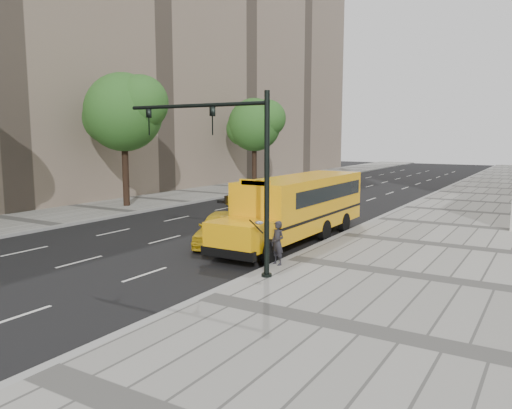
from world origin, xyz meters
The scene contains 13 objects.
ground centered at (0.00, 0.00, 0.00)m, with size 140.00×140.00×0.00m, color black.
sidewalk_museum centered at (12.00, 0.00, 0.07)m, with size 12.00×140.00×0.15m, color gray.
sidewalk_far centered at (-11.00, 0.00, 0.07)m, with size 6.00×140.00×0.15m, color gray.
curb_museum centered at (6.00, 0.00, 0.07)m, with size 0.30×140.00×0.15m, color gray.
curb_far centered at (-8.00, 0.00, 0.07)m, with size 0.30×140.00×0.15m, color gray.
building_far centered at (-19.00, 10.00, 16.00)m, with size 10.00×80.00×32.00m, color gray.
tree_b centered at (-10.40, 1.77, 6.55)m, with size 5.93×5.27×9.15m.
tree_c centered at (-10.40, 18.68, 6.04)m, with size 5.72×5.08×8.54m.
school_bus centered at (4.50, -1.60, 1.76)m, with size 2.96×11.56×3.19m.
taxi_near centered at (2.00, -4.56, 0.77)m, with size 1.82×4.53×1.54m, color gold.
taxi_far centered at (-3.62, 7.28, 0.69)m, with size 1.45×4.16×1.37m, color gold.
pedestrian centered at (6.15, -6.80, 0.98)m, with size 0.60×0.40×1.65m, color black.
traffic_signal centered at (5.19, -8.39, 4.09)m, with size 6.18×0.36×6.40m.
Camera 1 is at (14.92, -22.75, 4.92)m, focal length 35.00 mm.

